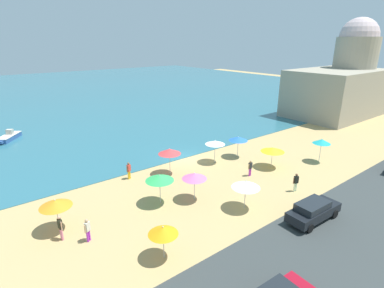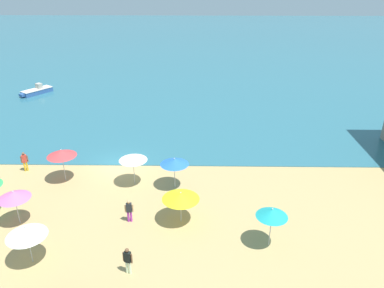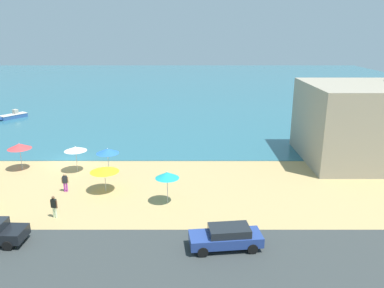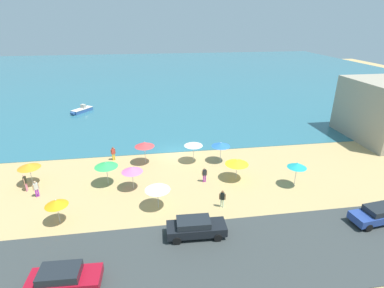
{
  "view_description": "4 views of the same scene",
  "coord_description": "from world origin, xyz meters",
  "px_view_note": "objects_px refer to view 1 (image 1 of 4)",
  "views": [
    {
      "loc": [
        -18.49,
        -25.14,
        12.48
      ],
      "look_at": [
        1.3,
        0.36,
        1.31
      ],
      "focal_mm": 28.0,
      "sensor_mm": 36.0,
      "label": 1
    },
    {
      "loc": [
        6.64,
        -27.51,
        14.99
      ],
      "look_at": [
        6.15,
        1.78,
        1.21
      ],
      "focal_mm": 35.0,
      "sensor_mm": 36.0,
      "label": 2
    },
    {
      "loc": [
        12.83,
        -36.44,
        12.93
      ],
      "look_at": [
        12.88,
        2.65,
        1.04
      ],
      "focal_mm": 35.0,
      "sensor_mm": 36.0,
      "label": 3
    },
    {
      "loc": [
        -3.03,
        -33.74,
        15.52
      ],
      "look_at": [
        2.13,
        -0.06,
        1.04
      ],
      "focal_mm": 28.0,
      "sensor_mm": 36.0,
      "label": 4
    }
  ],
  "objects_px": {
    "beach_umbrella_2": "(163,231)",
    "beach_umbrella_3": "(273,150)",
    "beach_umbrella_4": "(246,184)",
    "skiff_nearshore": "(9,137)",
    "beach_umbrella_5": "(194,176)",
    "bather_1": "(88,229)",
    "harbor_fortress": "(343,82)",
    "parked_car_1": "(313,210)",
    "beach_umbrella_8": "(238,139)",
    "bather_0": "(129,170)",
    "bather_2": "(60,226)",
    "bather_3": "(296,181)",
    "beach_umbrella_7": "(55,203)",
    "beach_umbrella_1": "(170,151)",
    "bather_4": "(250,167)",
    "beach_umbrella_9": "(322,141)",
    "beach_umbrella_6": "(160,178)",
    "beach_umbrella_0": "(215,142)"
  },
  "relations": [
    {
      "from": "beach_umbrella_9",
      "to": "harbor_fortress",
      "type": "relative_size",
      "value": 0.15
    },
    {
      "from": "bather_1",
      "to": "harbor_fortress",
      "type": "height_order",
      "value": "harbor_fortress"
    },
    {
      "from": "beach_umbrella_2",
      "to": "beach_umbrella_3",
      "type": "xyz_separation_m",
      "value": [
        16.27,
        4.75,
        0.04
      ]
    },
    {
      "from": "beach_umbrella_2",
      "to": "beach_umbrella_8",
      "type": "height_order",
      "value": "beach_umbrella_8"
    },
    {
      "from": "beach_umbrella_5",
      "to": "bather_2",
      "type": "relative_size",
      "value": 1.37
    },
    {
      "from": "beach_umbrella_2",
      "to": "beach_umbrella_5",
      "type": "bearing_deg",
      "value": 37.14
    },
    {
      "from": "beach_umbrella_4",
      "to": "skiff_nearshore",
      "type": "bearing_deg",
      "value": 111.1
    },
    {
      "from": "beach_umbrella_3",
      "to": "skiff_nearshore",
      "type": "distance_m",
      "value": 33.74
    },
    {
      "from": "beach_umbrella_3",
      "to": "bather_3",
      "type": "xyz_separation_m",
      "value": [
        -2.64,
        -4.63,
        -1.01
      ]
    },
    {
      "from": "parked_car_1",
      "to": "harbor_fortress",
      "type": "distance_m",
      "value": 38.8
    },
    {
      "from": "beach_umbrella_9",
      "to": "parked_car_1",
      "type": "relative_size",
      "value": 0.58
    },
    {
      "from": "beach_umbrella_5",
      "to": "bather_3",
      "type": "height_order",
      "value": "beach_umbrella_5"
    },
    {
      "from": "beach_umbrella_4",
      "to": "beach_umbrella_1",
      "type": "bearing_deg",
      "value": 96.54
    },
    {
      "from": "beach_umbrella_1",
      "to": "beach_umbrella_4",
      "type": "height_order",
      "value": "beach_umbrella_1"
    },
    {
      "from": "bather_0",
      "to": "bather_1",
      "type": "distance_m",
      "value": 9.41
    },
    {
      "from": "beach_umbrella_5",
      "to": "harbor_fortress",
      "type": "distance_m",
      "value": 40.87
    },
    {
      "from": "bather_2",
      "to": "harbor_fortress",
      "type": "bearing_deg",
      "value": 8.24
    },
    {
      "from": "bather_1",
      "to": "parked_car_1",
      "type": "height_order",
      "value": "bather_1"
    },
    {
      "from": "beach_umbrella_3",
      "to": "beach_umbrella_7",
      "type": "relative_size",
      "value": 1.0
    },
    {
      "from": "beach_umbrella_2",
      "to": "beach_umbrella_3",
      "type": "distance_m",
      "value": 16.95
    },
    {
      "from": "beach_umbrella_6",
      "to": "bather_1",
      "type": "distance_m",
      "value": 6.58
    },
    {
      "from": "beach_umbrella_4",
      "to": "bather_1",
      "type": "xyz_separation_m",
      "value": [
        -11.11,
        3.48,
        -1.16
      ]
    },
    {
      "from": "beach_umbrella_3",
      "to": "skiff_nearshore",
      "type": "bearing_deg",
      "value": 126.65
    },
    {
      "from": "bather_4",
      "to": "beach_umbrella_1",
      "type": "bearing_deg",
      "value": 138.89
    },
    {
      "from": "beach_umbrella_9",
      "to": "beach_umbrella_4",
      "type": "bearing_deg",
      "value": -173.24
    },
    {
      "from": "beach_umbrella_6",
      "to": "skiff_nearshore",
      "type": "xyz_separation_m",
      "value": [
        -7.14,
        26.16,
        -1.81
      ]
    },
    {
      "from": "bather_3",
      "to": "bather_4",
      "type": "xyz_separation_m",
      "value": [
        -0.7,
        4.58,
        -0.04
      ]
    },
    {
      "from": "beach_umbrella_1",
      "to": "bather_0",
      "type": "bearing_deg",
      "value": 158.56
    },
    {
      "from": "beach_umbrella_7",
      "to": "harbor_fortress",
      "type": "bearing_deg",
      "value": 6.92
    },
    {
      "from": "beach_umbrella_4",
      "to": "bather_0",
      "type": "relative_size",
      "value": 1.44
    },
    {
      "from": "beach_umbrella_6",
      "to": "bather_4",
      "type": "relative_size",
      "value": 1.55
    },
    {
      "from": "beach_umbrella_0",
      "to": "beach_umbrella_4",
      "type": "xyz_separation_m",
      "value": [
        -4.46,
        -8.46,
        -0.17
      ]
    },
    {
      "from": "beach_umbrella_8",
      "to": "beach_umbrella_9",
      "type": "bearing_deg",
      "value": -47.23
    },
    {
      "from": "skiff_nearshore",
      "to": "beach_umbrella_4",
      "type": "bearing_deg",
      "value": -68.9
    },
    {
      "from": "bather_2",
      "to": "harbor_fortress",
      "type": "relative_size",
      "value": 0.1
    },
    {
      "from": "beach_umbrella_1",
      "to": "beach_umbrella_4",
      "type": "xyz_separation_m",
      "value": [
        1.02,
        -8.93,
        -0.29
      ]
    },
    {
      "from": "beach_umbrella_0",
      "to": "beach_umbrella_6",
      "type": "distance_m",
      "value": 9.96
    },
    {
      "from": "harbor_fortress",
      "to": "beach_umbrella_4",
      "type": "bearing_deg",
      "value": -162.35
    },
    {
      "from": "bather_3",
      "to": "parked_car_1",
      "type": "bearing_deg",
      "value": -130.56
    },
    {
      "from": "beach_umbrella_4",
      "to": "skiff_nearshore",
      "type": "relative_size",
      "value": 0.59
    },
    {
      "from": "beach_umbrella_0",
      "to": "beach_umbrella_8",
      "type": "xyz_separation_m",
      "value": [
        3.1,
        -0.4,
        -0.09
      ]
    },
    {
      "from": "beach_umbrella_6",
      "to": "harbor_fortress",
      "type": "distance_m",
      "value": 43.11
    },
    {
      "from": "beach_umbrella_5",
      "to": "bather_1",
      "type": "xyz_separation_m",
      "value": [
        -8.86,
        -0.02,
        -1.21
      ]
    },
    {
      "from": "beach_umbrella_5",
      "to": "parked_car_1",
      "type": "xyz_separation_m",
      "value": [
        4.88,
        -7.72,
        -1.28
      ]
    },
    {
      "from": "beach_umbrella_3",
      "to": "bather_2",
      "type": "xyz_separation_m",
      "value": [
        -20.65,
        0.87,
        -0.96
      ]
    },
    {
      "from": "bather_4",
      "to": "parked_car_1",
      "type": "bearing_deg",
      "value": -105.58
    },
    {
      "from": "beach_umbrella_0",
      "to": "harbor_fortress",
      "type": "height_order",
      "value": "harbor_fortress"
    },
    {
      "from": "bather_0",
      "to": "beach_umbrella_7",
      "type": "bearing_deg",
      "value": -149.38
    },
    {
      "from": "bather_1",
      "to": "harbor_fortress",
      "type": "bearing_deg",
      "value": 9.88
    },
    {
      "from": "beach_umbrella_3",
      "to": "beach_umbrella_6",
      "type": "xyz_separation_m",
      "value": [
        -12.99,
        0.88,
        0.27
      ]
    }
  ]
}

